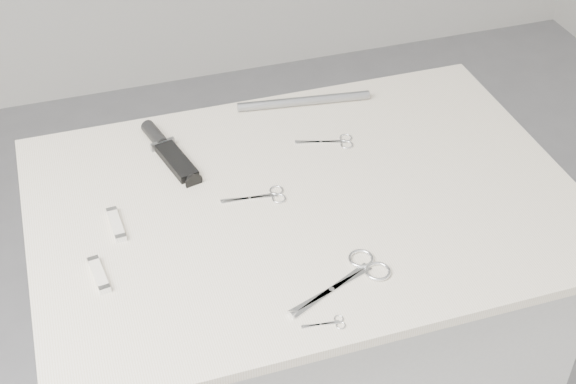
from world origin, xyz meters
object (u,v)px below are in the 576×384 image
object	(u,v)px
pocket_knife_b	(116,224)
metal_rail	(304,101)
large_shears	(356,274)
embroidery_scissors_a	(265,196)
sheathed_knife	(166,149)
embroidery_scissors_b	(335,142)
tiny_scissors	(329,324)
pocket_knife_a	(99,275)
plinth	(302,361)

from	to	relation	value
pocket_knife_b	metal_rail	world-z (taller)	metal_rail
large_shears	metal_rail	bearing A→B (deg)	58.37
embroidery_scissors_a	metal_rail	bearing A→B (deg)	64.93
sheathed_knife	embroidery_scissors_b	bearing A→B (deg)	-115.45
large_shears	sheathed_knife	distance (m)	0.49
tiny_scissors	pocket_knife_b	size ratio (longest dim) A/B	0.78
embroidery_scissors_a	metal_rail	distance (m)	0.32
pocket_knife_a	metal_rail	bearing A→B (deg)	-58.56
large_shears	metal_rail	size ratio (longest dim) A/B	0.67
pocket_knife_a	sheathed_knife	bearing A→B (deg)	-36.42
embroidery_scissors_a	tiny_scissors	xyz separation A→B (m)	(0.01, -0.33, -0.00)
plinth	metal_rail	size ratio (longest dim) A/B	3.15
sheathed_knife	metal_rail	size ratio (longest dim) A/B	0.72
pocket_knife_b	large_shears	bearing A→B (deg)	-127.23
large_shears	pocket_knife_b	size ratio (longest dim) A/B	2.18
embroidery_scissors_b	tiny_scissors	xyz separation A→B (m)	(-0.18, -0.45, -0.00)
tiny_scissors	pocket_knife_a	distance (m)	0.39
embroidery_scissors_b	pocket_knife_a	xyz separation A→B (m)	(-0.50, -0.24, 0.00)
plinth	embroidery_scissors_a	world-z (taller)	embroidery_scissors_a
large_shears	pocket_knife_a	bearing A→B (deg)	140.41
embroidery_scissors_a	embroidery_scissors_b	world-z (taller)	same
embroidery_scissors_a	sheathed_knife	distance (m)	0.24
large_shears	embroidery_scissors_a	bearing A→B (deg)	87.04
plinth	pocket_knife_b	bearing A→B (deg)	175.91
plinth	sheathed_knife	world-z (taller)	sheathed_knife
sheathed_knife	pocket_knife_b	xyz separation A→B (m)	(-0.13, -0.19, -0.00)
pocket_knife_a	plinth	bearing A→B (deg)	-83.95
plinth	embroidery_scissors_b	world-z (taller)	embroidery_scissors_b
tiny_scissors	sheathed_knife	world-z (taller)	sheathed_knife
pocket_knife_a	pocket_knife_b	bearing A→B (deg)	-28.48
embroidery_scissors_b	tiny_scissors	world-z (taller)	same
embroidery_scissors_b	embroidery_scissors_a	bearing A→B (deg)	-129.99
plinth	pocket_knife_b	world-z (taller)	pocket_knife_b
pocket_knife_b	plinth	bearing A→B (deg)	-97.57
embroidery_scissors_a	metal_rail	size ratio (longest dim) A/B	0.42
large_shears	pocket_knife_a	size ratio (longest dim) A/B	2.26
large_shears	sheathed_knife	size ratio (longest dim) A/B	0.94
sheathed_knife	plinth	bearing A→B (deg)	-148.62
pocket_knife_a	metal_rail	xyz separation A→B (m)	(0.49, 0.39, 0.00)
embroidery_scissors_a	tiny_scissors	bearing A→B (deg)	-82.44
embroidery_scissors_b	plinth	bearing A→B (deg)	-111.47
sheathed_knife	tiny_scissors	bearing A→B (deg)	-177.11
large_shears	sheathed_knife	xyz separation A→B (m)	(-0.23, 0.43, 0.00)
pocket_knife_a	tiny_scissors	bearing A→B (deg)	-130.23
embroidery_scissors_b	pocket_knife_b	bearing A→B (deg)	-148.92
pocket_knife_b	tiny_scissors	bearing A→B (deg)	-142.93
sheathed_knife	pocket_knife_a	world-z (taller)	sheathed_knife
plinth	tiny_scissors	world-z (taller)	tiny_scissors
embroidery_scissors_a	tiny_scissors	size ratio (longest dim) A/B	1.74
pocket_knife_b	embroidery_scissors_a	bearing A→B (deg)	-93.55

